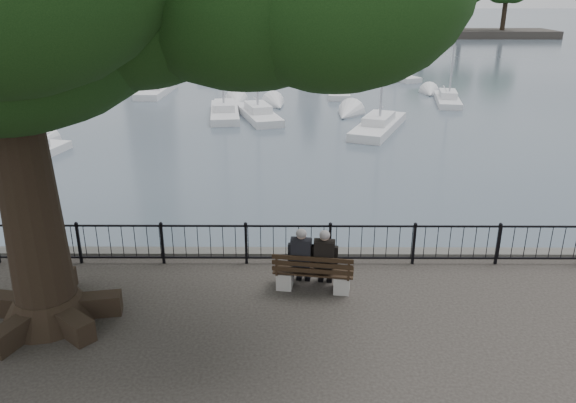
{
  "coord_description": "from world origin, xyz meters",
  "views": [
    {
      "loc": [
        0.06,
        -9.62,
        6.25
      ],
      "look_at": [
        0.0,
        2.5,
        1.6
      ],
      "focal_mm": 35.0,
      "sensor_mm": 36.0,
      "label": 1
    }
  ],
  "objects_px": {
    "lion_monument": "(310,39)",
    "person_right": "(325,261)",
    "bench": "(313,277)",
    "person_left": "(302,259)"
  },
  "relations": [
    {
      "from": "lion_monument",
      "to": "bench",
      "type": "bearing_deg",
      "value": -91.7
    },
    {
      "from": "bench",
      "to": "lion_monument",
      "type": "relative_size",
      "value": 0.2
    },
    {
      "from": "bench",
      "to": "person_left",
      "type": "xyz_separation_m",
      "value": [
        -0.25,
        0.14,
        0.35
      ]
    },
    {
      "from": "person_right",
      "to": "lion_monument",
      "type": "distance_m",
      "value": 48.64
    },
    {
      "from": "lion_monument",
      "to": "person_right",
      "type": "bearing_deg",
      "value": -91.41
    },
    {
      "from": "bench",
      "to": "lion_monument",
      "type": "bearing_deg",
      "value": 88.3
    },
    {
      "from": "bench",
      "to": "lion_monument",
      "type": "xyz_separation_m",
      "value": [
        1.44,
        48.69,
        0.9
      ]
    },
    {
      "from": "person_left",
      "to": "lion_monument",
      "type": "height_order",
      "value": "lion_monument"
    },
    {
      "from": "person_right",
      "to": "person_left",
      "type": "bearing_deg",
      "value": 171.58
    },
    {
      "from": "bench",
      "to": "person_right",
      "type": "xyz_separation_m",
      "value": [
        0.25,
        0.07,
        0.35
      ]
    }
  ]
}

